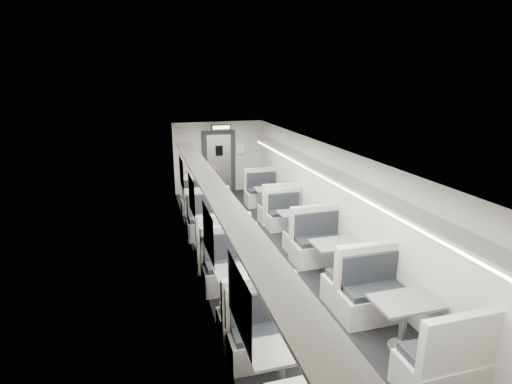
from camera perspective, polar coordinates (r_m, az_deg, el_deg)
room at (r=7.98m, az=2.64°, el=-3.11°), size 3.24×12.24×2.64m
booth_left_a at (r=11.11m, az=-7.77°, el=-2.22°), size 0.98×1.98×1.06m
booth_left_b at (r=9.15m, az=-5.87°, el=-5.92°), size 1.11×2.25×1.20m
booth_left_c at (r=6.88m, az=-1.98°, el=-13.80°), size 1.08×2.20×1.18m
booth_left_d at (r=5.34m, az=3.65°, el=-24.37°), size 1.00×2.02×1.08m
booth_right_a at (r=11.60m, az=1.99°, el=-1.17°), size 1.04×2.11×1.13m
booth_right_b at (r=9.82m, az=5.57°, el=-4.70°), size 0.96×1.94×1.04m
booth_right_c at (r=7.97m, az=11.33°, el=-9.64°), size 1.11×2.25×1.20m
booth_right_d at (r=6.42m, az=20.26°, el=-17.25°), size 1.11×2.25×1.20m
passenger at (r=10.09m, az=-5.96°, el=-1.09°), size 0.63×0.42×1.71m
window_a at (r=10.86m, az=-10.57°, el=2.69°), size 0.02×1.18×0.84m
window_b at (r=8.75m, az=-9.16°, el=-0.52°), size 0.02×1.18×0.84m
window_c at (r=6.68m, az=-6.85°, el=-5.74°), size 0.02×1.18×0.84m
window_d at (r=4.74m, az=-2.43°, el=-15.38°), size 0.02×1.18×0.84m
luggage_rack_left at (r=7.19m, az=-5.98°, el=0.64°), size 0.46×10.40×0.09m
luggage_rack_right at (r=7.98m, az=11.90°, el=1.94°), size 0.46×10.40×0.09m
vestibule_door at (r=13.58m, az=-5.29°, el=4.24°), size 1.10×0.13×2.10m
exit_sign at (r=12.90m, az=-5.03°, el=9.20°), size 0.62×0.12×0.16m
wall_notice at (r=13.63m, az=-2.22°, el=6.31°), size 0.32×0.02×0.40m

